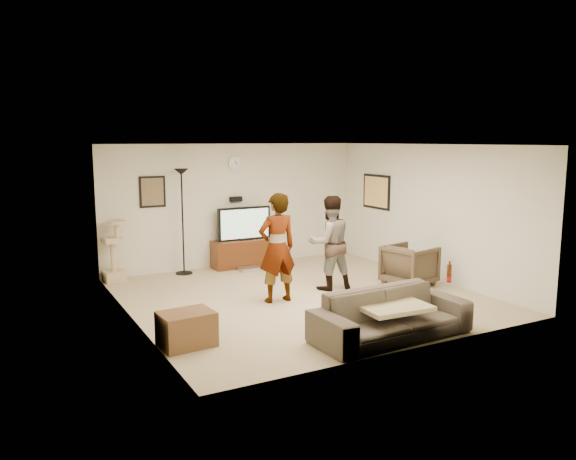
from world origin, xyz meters
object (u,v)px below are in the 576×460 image
sofa (391,315)px  beer_bottle (449,273)px  armchair (410,265)px  person_left (277,248)px  side_table (187,329)px  cat_tree (113,251)px  tv_stand (245,253)px  person_right (330,243)px  floor_lamp (183,222)px  tv (244,223)px

sofa → beer_bottle: beer_bottle is taller
sofa → armchair: bearing=42.9°
person_left → side_table: 2.37m
beer_bottle → person_left: bearing=124.6°
side_table → cat_tree: bearing=92.0°
tv_stand → beer_bottle: size_ratio=5.35×
side_table → person_left: bearing=32.6°
person_right → armchair: 1.54m
floor_lamp → beer_bottle: bearing=-64.7°
cat_tree → person_left: bearing=-51.5°
sofa → armchair: armchair is taller
cat_tree → person_right: 3.96m
floor_lamp → sofa: 4.99m
person_right → armchair: bearing=168.0°
tv → person_right: (0.58, -2.33, -0.08)m
tv_stand → person_right: bearing=-76.0°
tv_stand → tv: bearing=0.0°
sofa → floor_lamp: bearing=102.9°
floor_lamp → person_right: floor_lamp is taller
armchair → floor_lamp: bearing=37.8°
person_right → person_left: bearing=19.6°
tv_stand → beer_bottle: 4.92m
tv_stand → floor_lamp: 1.50m
tv → armchair: bearing=-54.9°
person_left → sofa: bearing=103.7°
tv_stand → person_left: (-0.57, -2.58, 0.60)m
sofa → beer_bottle: size_ratio=8.64×
floor_lamp → side_table: size_ratio=3.08×
cat_tree → beer_bottle: (3.58, -4.80, 0.19)m
cat_tree → side_table: cat_tree is taller
person_left → sofa: person_left is taller
floor_lamp → person_left: bearing=-74.1°
floor_lamp → sofa: bearing=-75.2°
person_left → sofa: size_ratio=0.81×
tv → floor_lamp: 1.31m
tv → cat_tree: 2.65m
beer_bottle → armchair: beer_bottle is taller
tv_stand → person_right: (0.58, -2.33, 0.54)m
person_right → cat_tree: bearing=-29.0°
tv → side_table: (-2.50, -3.81, -0.67)m
tv_stand → side_table: bearing=-123.2°
cat_tree → sofa: bearing=-61.7°
person_left → armchair: size_ratio=2.19×
cat_tree → armchair: 5.38m
beer_bottle → floor_lamp: bearing=115.3°
floor_lamp → person_left: (0.73, -2.55, -0.14)m
person_right → armchair: size_ratio=2.04×
sofa → beer_bottle: (0.99, 0.00, 0.44)m
tv → beer_bottle: 4.90m
sofa → beer_bottle: bearing=-2.0°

